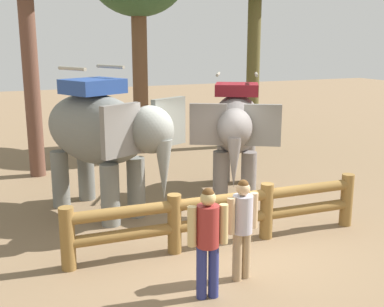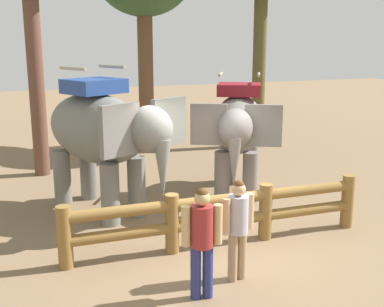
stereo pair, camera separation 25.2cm
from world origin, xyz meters
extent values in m
plane|color=#7D6447|center=(0.00, 0.00, 0.00)|extent=(60.00, 60.00, 0.00)
cylinder|color=olive|center=(-2.69, 0.14, 0.53)|extent=(0.24, 0.24, 1.05)
cylinder|color=olive|center=(-0.90, 0.07, 0.53)|extent=(0.24, 0.24, 1.05)
cylinder|color=olive|center=(0.90, -0.01, 0.53)|extent=(0.24, 0.24, 1.05)
cylinder|color=olive|center=(2.69, -0.08, 0.53)|extent=(0.24, 0.24, 1.05)
cylinder|color=olive|center=(0.00, 0.03, 0.45)|extent=(5.40, 0.42, 0.20)
cylinder|color=olive|center=(0.00, 0.03, 0.85)|extent=(5.40, 0.42, 0.20)
cylinder|color=slate|center=(-0.97, 2.07, 0.63)|extent=(0.38, 0.38, 1.25)
cylinder|color=slate|center=(-1.59, 1.77, 0.63)|extent=(0.38, 0.38, 1.25)
cylinder|color=slate|center=(-1.70, 3.60, 0.63)|extent=(0.38, 0.38, 1.25)
cylinder|color=slate|center=(-2.32, 3.30, 0.63)|extent=(0.38, 0.38, 1.25)
ellipsoid|color=slate|center=(-1.64, 2.69, 1.80)|extent=(2.35, 3.09, 1.46)
ellipsoid|color=slate|center=(-0.93, 1.18, 1.99)|extent=(1.13, 1.19, 0.89)
cube|color=slate|center=(-0.43, 1.55, 2.04)|extent=(0.81, 0.47, 0.94)
cube|color=slate|center=(-1.53, 1.02, 2.04)|extent=(0.81, 0.47, 0.94)
cone|color=slate|center=(-0.78, 0.88, 1.27)|extent=(0.33, 0.33, 1.15)
cube|color=navy|center=(-1.64, 2.69, 2.68)|extent=(1.37, 1.31, 0.29)
cylinder|color=#A59E8C|center=(-1.21, 2.89, 3.06)|extent=(0.43, 0.80, 0.07)
cylinder|color=#A59E8C|center=(-2.08, 2.48, 3.06)|extent=(0.43, 0.80, 0.07)
cylinder|color=slate|center=(1.64, 1.96, 0.58)|extent=(0.35, 0.35, 1.16)
cylinder|color=slate|center=(1.09, 2.27, 0.58)|extent=(0.35, 0.35, 1.16)
cylinder|color=slate|center=(2.41, 3.33, 0.58)|extent=(0.35, 0.35, 1.16)
cylinder|color=slate|center=(1.86, 3.64, 0.58)|extent=(0.35, 0.35, 1.16)
ellipsoid|color=slate|center=(1.75, 2.80, 1.67)|extent=(2.29, 2.84, 1.35)
ellipsoid|color=slate|center=(0.99, 1.46, 1.83)|extent=(1.07, 1.12, 0.83)
cube|color=slate|center=(1.54, 1.28, 1.88)|extent=(0.73, 0.48, 0.87)
cube|color=slate|center=(0.56, 1.83, 1.88)|extent=(0.73, 0.48, 0.87)
cone|color=slate|center=(0.84, 1.19, 1.17)|extent=(0.31, 0.31, 1.06)
cube|color=maroon|center=(1.75, 2.80, 2.48)|extent=(1.28, 1.24, 0.27)
cylinder|color=#A59E8C|center=(2.14, 2.58, 2.82)|extent=(0.44, 0.71, 0.07)
cylinder|color=#A59E8C|center=(1.36, 3.02, 2.82)|extent=(0.44, 0.71, 0.07)
cylinder|color=tan|center=(-0.22, -1.22, 0.38)|extent=(0.15, 0.15, 0.76)
cylinder|color=tan|center=(-0.39, -1.25, 0.38)|extent=(0.15, 0.15, 0.76)
cylinder|color=#B2AEBE|center=(-0.30, -1.23, 1.06)|extent=(0.36, 0.36, 0.58)
cylinder|color=tan|center=(-0.09, -1.19, 1.07)|extent=(0.12, 0.12, 0.56)
cylinder|color=tan|center=(-0.52, -1.27, 1.07)|extent=(0.12, 0.12, 0.56)
sphere|color=tan|center=(-0.30, -1.23, 1.45)|extent=(0.21, 0.21, 0.21)
sphere|color=#593819|center=(-0.30, -1.23, 1.51)|extent=(0.16, 0.16, 0.16)
cylinder|color=navy|center=(-0.93, -1.55, 0.39)|extent=(0.15, 0.15, 0.79)
cylinder|color=navy|center=(-1.11, -1.52, 0.39)|extent=(0.15, 0.15, 0.79)
cylinder|color=maroon|center=(-1.02, -1.54, 1.09)|extent=(0.37, 0.37, 0.60)
cylinder|color=tan|center=(-0.80, -1.58, 1.10)|extent=(0.13, 0.13, 0.57)
cylinder|color=tan|center=(-1.24, -1.49, 1.10)|extent=(0.13, 0.13, 0.57)
sphere|color=tan|center=(-1.02, -1.54, 1.50)|extent=(0.22, 0.22, 0.22)
sphere|color=#593819|center=(-1.02, -1.54, 1.55)|extent=(0.17, 0.17, 0.17)
cylinder|color=brown|center=(-2.52, 6.16, 2.59)|extent=(0.41, 0.41, 5.17)
cylinder|color=brown|center=(4.77, 7.23, 2.68)|extent=(0.44, 0.44, 5.36)
cylinder|color=brown|center=(1.15, 8.39, 2.40)|extent=(0.50, 0.50, 4.79)
camera|label=1|loc=(-3.74, -7.29, 3.61)|focal=45.70mm
camera|label=2|loc=(-3.51, -7.39, 3.61)|focal=45.70mm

